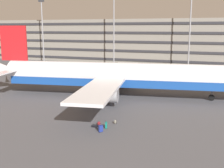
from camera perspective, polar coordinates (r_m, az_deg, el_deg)
ground_plane at (r=45.42m, az=-1.42°, el=-2.36°), size 600.00×600.00×0.00m
terminal_structure at (r=93.90m, az=10.18°, el=8.65°), size 133.29×21.51×13.54m
airliner at (r=44.27m, az=1.06°, el=1.66°), size 43.17×35.14×11.15m
light_mast_far_left at (r=90.35m, az=-13.99°, el=11.30°), size 1.80×0.50×19.34m
light_mast_left at (r=79.84m, az=0.39°, el=13.04°), size 1.80×0.50×23.02m
light_mast_center_left at (r=75.54m, az=15.77°, el=13.97°), size 1.80×0.50×26.18m
suitcase_black at (r=30.66m, az=-1.19°, el=-8.35°), size 0.33×0.46×0.85m
suitcase_scuffed at (r=31.21m, az=-3.51°, el=-8.55°), size 0.74×0.51×0.21m
suitcase_purple at (r=29.63m, az=-2.32°, el=-9.04°), size 0.48×0.51×0.93m
backpack_silver at (r=31.64m, az=-2.67°, el=-8.04°), size 0.41×0.40×0.50m
backpack_large at (r=32.11m, az=0.65°, el=-7.72°), size 0.40×0.42×0.53m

